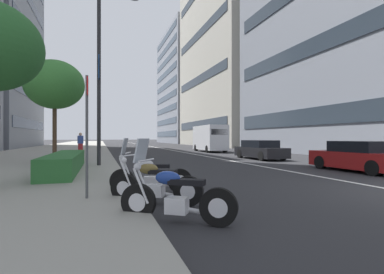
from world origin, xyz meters
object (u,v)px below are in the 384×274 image
Objects in this scene: motorcycle_second_in_row at (175,198)px; car_following_behind at (359,157)px; delivery_van_ahead at (210,138)px; motorcycle_mid_row at (155,185)px; street_lamp_with_banners at (105,61)px; pedestrian_on_plaza at (80,144)px; street_tree_by_lamp_post at (55,85)px; parking_sign_by_curb at (87,125)px; motorcycle_by_sign_pole at (150,177)px; car_far_down_avenue at (260,150)px.

motorcycle_second_in_row reaches higher than car_following_behind.
motorcycle_second_in_row is 25.38m from delivery_van_ahead.
street_lamp_with_banners is at bearing -50.19° from motorcycle_mid_row.
street_lamp_with_banners is at bearing -2.77° from pedestrian_on_plaza.
street_tree_by_lamp_post is at bearing -38.80° from motorcycle_mid_row.
motorcycle_mid_row is 12.19m from street_tree_by_lamp_post.
street_tree_by_lamp_post is (10.57, 2.12, 2.62)m from parking_sign_by_curb.
motorcycle_by_sign_pole is 9.91m from car_following_behind.
car_following_behind is at bearing 28.50° from pedestrian_on_plaza.
motorcycle_by_sign_pole is at bearing -171.30° from street_lamp_with_banners.
street_tree_by_lamp_post is at bearing -52.44° from motorcycle_by_sign_pole.
car_following_behind is 12.65m from street_lamp_with_banners.
street_lamp_with_banners is 10.17m from pedestrian_on_plaza.
motorcycle_second_in_row is at bearing -173.88° from street_lamp_with_banners.
motorcycle_second_in_row is at bearing 115.40° from car_following_behind.
car_far_down_avenue is (9.81, -9.33, 0.18)m from motorcycle_by_sign_pole.
motorcycle_mid_row is (1.50, 0.08, -0.02)m from motorcycle_second_in_row.
motorcycle_by_sign_pole is 13.54m from car_far_down_avenue.
motorcycle_mid_row is 0.34× the size of street_tree_by_lamp_post.
street_lamp_with_banners reaches higher than motorcycle_mid_row.
street_lamp_with_banners is (7.90, -0.48, 3.45)m from parking_sign_by_curb.
motorcycle_second_in_row is at bearing 126.39° from motorcycle_mid_row.
pedestrian_on_plaza reaches higher than motorcycle_second_in_row.
street_tree_by_lamp_post reaches higher than parking_sign_by_curb.
motorcycle_mid_row is 2.02m from parking_sign_by_curb.
car_following_behind is 0.70× the size of delivery_van_ahead.
motorcycle_by_sign_pole is at bearing -59.36° from parking_sign_by_curb.
motorcycle_second_in_row is at bearing 159.33° from delivery_van_ahead.
street_tree_by_lamp_post reaches higher than pedestrian_on_plaza.
car_following_behind is at bearing -74.80° from parking_sign_by_curb.
pedestrian_on_plaza is (18.89, 2.72, 0.58)m from motorcycle_second_in_row.
street_lamp_with_banners is (6.98, 1.07, 4.79)m from motorcycle_by_sign_pole.
street_tree_by_lamp_post reaches higher than car_far_down_avenue.
parking_sign_by_curb reaches higher than car_following_behind.
street_tree_by_lamp_post is at bearing 59.04° from car_following_behind.
motorcycle_second_in_row is 0.33× the size of street_tree_by_lamp_post.
parking_sign_by_curb is 17.06m from pedestrian_on_plaza.
motorcycle_second_in_row is 13.57m from street_tree_by_lamp_post.
pedestrian_on_plaza is (17.39, 2.63, 0.60)m from motorcycle_mid_row.
delivery_van_ahead is 1.06× the size of street_tree_by_lamp_post.
delivery_van_ahead reaches higher than pedestrian_on_plaza.
car_far_down_avenue is 1.61× the size of parking_sign_by_curb.
delivery_van_ahead is (20.59, -9.77, 1.02)m from motorcycle_by_sign_pole.
motorcycle_by_sign_pole reaches higher than motorcycle_mid_row.
car_far_down_avenue reaches higher than motorcycle_mid_row.
motorcycle_mid_row is 0.46× the size of car_following_behind.
parking_sign_by_curb is 0.32× the size of street_lamp_with_banners.
street_lamp_with_banners is (8.28, 0.96, 4.81)m from motorcycle_mid_row.
parking_sign_by_curb is at bearing 154.29° from delivery_van_ahead.
motorcycle_second_in_row is 10.88m from car_following_behind.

